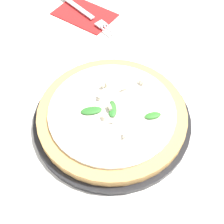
% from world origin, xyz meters
% --- Properties ---
extents(ground_plane, '(6.00, 6.00, 0.00)m').
position_xyz_m(ground_plane, '(0.00, 0.00, 0.00)').
color(ground_plane, silver).
extents(pizza_arugula_main, '(0.30, 0.30, 0.05)m').
position_xyz_m(pizza_arugula_main, '(0.04, 0.02, 0.02)').
color(pizza_arugula_main, black).
rests_on(pizza_arugula_main, ground_plane).
extents(napkin, '(0.15, 0.10, 0.01)m').
position_xyz_m(napkin, '(-0.22, 0.26, 0.00)').
color(napkin, '#B21E1E').
rests_on(napkin, ground_plane).
extents(fork, '(0.21, 0.06, 0.00)m').
position_xyz_m(fork, '(-0.21, 0.26, 0.01)').
color(fork, silver).
rests_on(fork, ground_plane).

